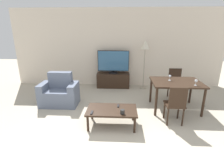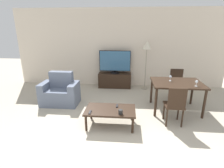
{
  "view_description": "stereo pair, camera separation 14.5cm",
  "coord_description": "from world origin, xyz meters",
  "px_view_note": "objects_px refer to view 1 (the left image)",
  "views": [
    {
      "loc": [
        0.17,
        -2.41,
        2.06
      ],
      "look_at": [
        -0.07,
        1.92,
        0.65
      ],
      "focal_mm": 28.0,
      "sensor_mm": 36.0,
      "label": 1
    },
    {
      "loc": [
        0.32,
        -2.4,
        2.06
      ],
      "look_at": [
        -0.07,
        1.92,
        0.65
      ],
      "focal_mm": 28.0,
      "sensor_mm": 36.0,
      "label": 2
    }
  ],
  "objects_px": {
    "coffee_table": "(112,111)",
    "remote_secondary": "(118,106)",
    "tv_stand": "(113,80)",
    "dining_chair_near": "(176,103)",
    "tv": "(113,62)",
    "dining_table": "(176,85)",
    "wine_glass_center": "(196,81)",
    "dining_chair_far": "(175,82)",
    "remote_primary": "(92,113)",
    "wine_glass_left": "(170,77)",
    "floor_lamp": "(145,48)",
    "armchair": "(60,93)",
    "cup_white_near": "(122,112)"
  },
  "relations": [
    {
      "from": "tv_stand",
      "to": "dining_chair_near",
      "type": "xyz_separation_m",
      "value": [
        1.47,
        -2.46,
        0.24
      ]
    },
    {
      "from": "cup_white_near",
      "to": "coffee_table",
      "type": "bearing_deg",
      "value": 138.68
    },
    {
      "from": "tv_stand",
      "to": "wine_glass_center",
      "type": "relative_size",
      "value": 7.83
    },
    {
      "from": "coffee_table",
      "to": "dining_chair_far",
      "type": "bearing_deg",
      "value": 43.14
    },
    {
      "from": "tv",
      "to": "remote_secondary",
      "type": "height_order",
      "value": "tv"
    },
    {
      "from": "dining_chair_far",
      "to": "dining_chair_near",
      "type": "bearing_deg",
      "value": -105.46
    },
    {
      "from": "tv",
      "to": "coffee_table",
      "type": "xyz_separation_m",
      "value": [
        0.09,
        -2.6,
        -0.57
      ]
    },
    {
      "from": "armchair",
      "to": "coffee_table",
      "type": "height_order",
      "value": "armchair"
    },
    {
      "from": "dining_chair_far",
      "to": "cup_white_near",
      "type": "distance_m",
      "value": 2.46
    },
    {
      "from": "dining_table",
      "to": "tv_stand",
      "type": "bearing_deg",
      "value": 134.95
    },
    {
      "from": "coffee_table",
      "to": "remote_primary",
      "type": "relative_size",
      "value": 7.13
    },
    {
      "from": "tv",
      "to": "cup_white_near",
      "type": "relative_size",
      "value": 11.68
    },
    {
      "from": "coffee_table",
      "to": "remote_secondary",
      "type": "xyz_separation_m",
      "value": [
        0.14,
        0.16,
        0.05
      ]
    },
    {
      "from": "wine_glass_center",
      "to": "dining_table",
      "type": "bearing_deg",
      "value": 140.26
    },
    {
      "from": "remote_primary",
      "to": "cup_white_near",
      "type": "relative_size",
      "value": 1.61
    },
    {
      "from": "coffee_table",
      "to": "remote_secondary",
      "type": "relative_size",
      "value": 7.13
    },
    {
      "from": "remote_primary",
      "to": "coffee_table",
      "type": "bearing_deg",
      "value": 26.44
    },
    {
      "from": "armchair",
      "to": "remote_secondary",
      "type": "bearing_deg",
      "value": -27.81
    },
    {
      "from": "tv",
      "to": "floor_lamp",
      "type": "distance_m",
      "value": 1.17
    },
    {
      "from": "cup_white_near",
      "to": "dining_chair_near",
      "type": "bearing_deg",
      "value": 16.42
    },
    {
      "from": "dining_table",
      "to": "wine_glass_left",
      "type": "xyz_separation_m",
      "value": [
        -0.15,
        0.09,
        0.19
      ]
    },
    {
      "from": "tv_stand",
      "to": "floor_lamp",
      "type": "height_order",
      "value": "floor_lamp"
    },
    {
      "from": "remote_primary",
      "to": "dining_table",
      "type": "bearing_deg",
      "value": 29.24
    },
    {
      "from": "coffee_table",
      "to": "dining_table",
      "type": "xyz_separation_m",
      "value": [
        1.59,
        0.92,
        0.32
      ]
    },
    {
      "from": "tv",
      "to": "wine_glass_center",
      "type": "xyz_separation_m",
      "value": [
        2.04,
        -1.98,
        -0.06
      ]
    },
    {
      "from": "coffee_table",
      "to": "floor_lamp",
      "type": "relative_size",
      "value": 0.65
    },
    {
      "from": "floor_lamp",
      "to": "armchair",
      "type": "bearing_deg",
      "value": -148.64
    },
    {
      "from": "tv_stand",
      "to": "wine_glass_center",
      "type": "bearing_deg",
      "value": -44.19
    },
    {
      "from": "floor_lamp",
      "to": "wine_glass_center",
      "type": "height_order",
      "value": "floor_lamp"
    },
    {
      "from": "coffee_table",
      "to": "dining_chair_near",
      "type": "relative_size",
      "value": 1.2
    },
    {
      "from": "tv_stand",
      "to": "remote_secondary",
      "type": "relative_size",
      "value": 7.62
    },
    {
      "from": "dining_table",
      "to": "wine_glass_center",
      "type": "bearing_deg",
      "value": -39.74
    },
    {
      "from": "armchair",
      "to": "floor_lamp",
      "type": "height_order",
      "value": "floor_lamp"
    },
    {
      "from": "armchair",
      "to": "dining_chair_near",
      "type": "bearing_deg",
      "value": -17.1
    },
    {
      "from": "tv",
      "to": "floor_lamp",
      "type": "xyz_separation_m",
      "value": [
        1.06,
        -0.07,
        0.49
      ]
    },
    {
      "from": "cup_white_near",
      "to": "wine_glass_left",
      "type": "height_order",
      "value": "wine_glass_left"
    },
    {
      "from": "coffee_table",
      "to": "armchair",
      "type": "bearing_deg",
      "value": 145.73
    },
    {
      "from": "tv_stand",
      "to": "dining_chair_near",
      "type": "relative_size",
      "value": 1.28
    },
    {
      "from": "tv",
      "to": "dining_chair_near",
      "type": "height_order",
      "value": "tv"
    },
    {
      "from": "remote_primary",
      "to": "remote_secondary",
      "type": "relative_size",
      "value": 1.0
    },
    {
      "from": "dining_chair_near",
      "to": "floor_lamp",
      "type": "xyz_separation_m",
      "value": [
        -0.41,
        2.39,
        0.91
      ]
    },
    {
      "from": "dining_chair_near",
      "to": "cup_white_near",
      "type": "distance_m",
      "value": 1.2
    },
    {
      "from": "coffee_table",
      "to": "wine_glass_center",
      "type": "distance_m",
      "value": 2.1
    },
    {
      "from": "dining_chair_near",
      "to": "dining_chair_far",
      "type": "bearing_deg",
      "value": 74.54
    },
    {
      "from": "remote_secondary",
      "to": "wine_glass_center",
      "type": "height_order",
      "value": "wine_glass_center"
    },
    {
      "from": "wine_glass_left",
      "to": "dining_chair_far",
      "type": "bearing_deg",
      "value": 61.91
    },
    {
      "from": "floor_lamp",
      "to": "cup_white_near",
      "type": "bearing_deg",
      "value": -105.14
    },
    {
      "from": "dining_chair_far",
      "to": "cup_white_near",
      "type": "bearing_deg",
      "value": -129.85
    },
    {
      "from": "tv_stand",
      "to": "coffee_table",
      "type": "distance_m",
      "value": 2.61
    },
    {
      "from": "remote_secondary",
      "to": "wine_glass_center",
      "type": "bearing_deg",
      "value": 14.35
    }
  ]
}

